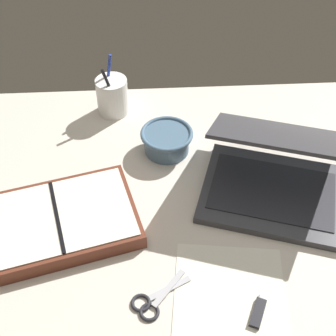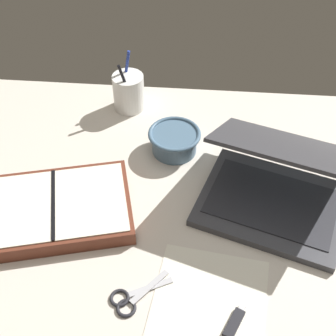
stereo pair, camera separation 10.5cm
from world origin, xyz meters
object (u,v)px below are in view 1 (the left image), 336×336
(laptop, at_px, (276,173))
(planner, at_px, (58,222))
(bowl, at_px, (167,140))
(pen_cup, at_px, (112,96))
(scissors, at_px, (151,303))

(laptop, relative_size, planner, 1.04)
(bowl, height_order, pen_cup, pen_cup)
(pen_cup, distance_m, scissors, 0.60)
(laptop, xyz_separation_m, pen_cup, (-0.38, 0.31, 0.00))
(pen_cup, bearing_deg, planner, -105.05)
(pen_cup, relative_size, planner, 0.43)
(pen_cup, xyz_separation_m, planner, (-0.11, -0.40, -0.03))
(planner, xyz_separation_m, scissors, (0.19, -0.19, -0.02))
(bowl, height_order, scissors, bowl)
(laptop, bearing_deg, scissors, -118.45)
(bowl, height_order, planner, bowl)
(planner, height_order, scissors, planner)
(bowl, bearing_deg, scissors, -97.15)
(scissors, bearing_deg, planner, 96.56)
(planner, bearing_deg, laptop, -4.56)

